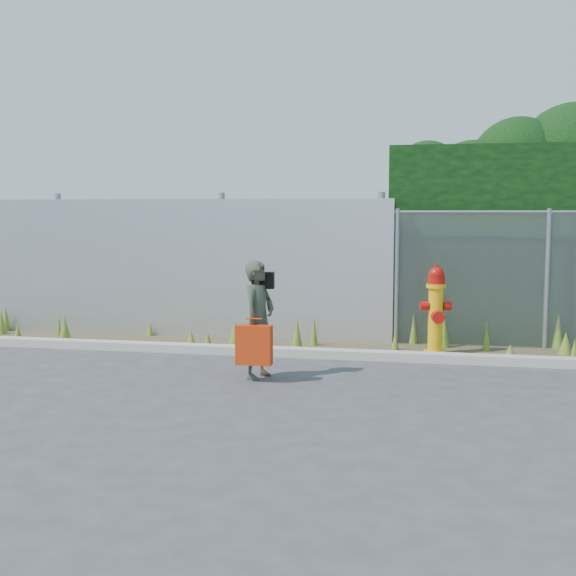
% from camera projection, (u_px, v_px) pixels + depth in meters
% --- Properties ---
extents(ground, '(80.00, 80.00, 0.00)m').
position_uv_depth(ground, '(290.00, 389.00, 8.20)').
color(ground, '#3E3E41').
rests_on(ground, ground).
extents(curb, '(16.00, 0.22, 0.12)m').
position_uv_depth(curb, '(315.00, 353.00, 9.95)').
color(curb, '#AEA99D').
rests_on(curb, ground).
extents(weed_strip, '(16.00, 1.31, 0.54)m').
position_uv_depth(weed_strip, '(312.00, 339.00, 10.61)').
color(weed_strip, '#483E29').
rests_on(weed_strip, ground).
extents(corrugated_fence, '(8.50, 0.21, 2.30)m').
position_uv_depth(corrugated_fence, '(128.00, 268.00, 11.63)').
color(corrugated_fence, '#B9BDC1').
rests_on(corrugated_fence, ground).
extents(fire_hydrant, '(0.43, 0.38, 1.28)m').
position_uv_depth(fire_hydrant, '(436.00, 312.00, 10.03)').
color(fire_hydrant, '#ECB10C').
rests_on(fire_hydrant, ground).
extents(woman, '(0.49, 0.60, 1.42)m').
position_uv_depth(woman, '(259.00, 320.00, 8.68)').
color(woman, '#106541').
rests_on(woman, ground).
extents(red_tote_bag, '(0.42, 0.16, 0.55)m').
position_uv_depth(red_tote_bag, '(254.00, 345.00, 8.47)').
color(red_tote_bag, '#B5320A').
extents(black_shoulder_bag, '(0.27, 0.11, 0.20)m').
position_uv_depth(black_shoulder_bag, '(263.00, 280.00, 8.73)').
color(black_shoulder_bag, black).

